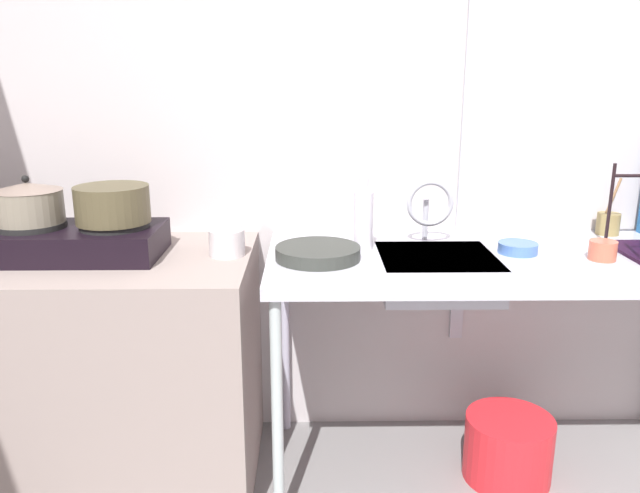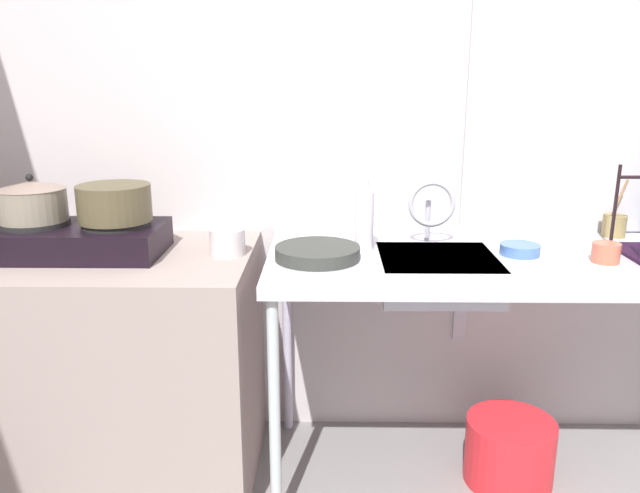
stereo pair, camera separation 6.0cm
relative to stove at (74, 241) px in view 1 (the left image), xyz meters
The scene contains 16 objects.
wall_back 1.40m from the stove, 16.65° to the left, with size 4.45×0.10×2.56m, color #BFB6B8.
wall_metal_strip 1.50m from the stove, 13.48° to the left, with size 0.05×0.01×2.05m, color #B8B9C6.
counter_concrete 0.47m from the stove, ahead, with size 1.07×0.67×0.83m, color gray.
counter_sink 1.44m from the stove, ahead, with size 1.59×0.67×0.83m.
stove is the anchor object (origin of this frame).
pot_on_left_burner 0.19m from the stove, behind, with size 0.22×0.22×0.16m.
pot_on_right_burner 0.18m from the stove, ahead, with size 0.24×0.24×0.12m.
percolator 0.50m from the stove, ahead, with size 0.12×0.12×0.16m.
sink_basin 1.21m from the stove, ahead, with size 0.38×0.37×0.12m, color #B8B9C6.
faucet 1.21m from the stove, ahead, with size 0.17×0.09×0.23m.
frying_pan 0.81m from the stove, ahead, with size 0.28×0.28×0.04m, color #30342F.
cup_by_rack 1.73m from the stove, ahead, with size 0.09×0.09×0.06m, color #C05D44.
small_bowl_on_drainboard 1.48m from the stove, ahead, with size 0.13×0.13×0.04m, color #466EB8.
bottle_by_sink 0.96m from the stove, ahead, with size 0.07×0.07×0.25m.
utensil_jar 1.93m from the stove, ahead, with size 0.08×0.08×0.21m.
bucket_on_floor 1.67m from the stove, ahead, with size 0.31×0.31×0.24m, color red.
Camera 1 is at (-0.51, -0.55, 1.40)m, focal length 34.88 mm.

